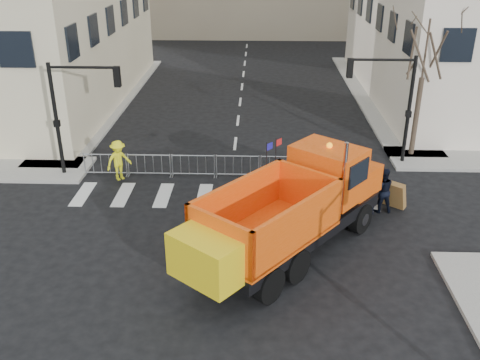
{
  "coord_description": "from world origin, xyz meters",
  "views": [
    {
      "loc": [
        1.2,
        -15.52,
        10.54
      ],
      "look_at": [
        0.59,
        2.5,
        2.19
      ],
      "focal_mm": 40.0,
      "sensor_mm": 36.0,
      "label": 1
    }
  ],
  "objects_px": {
    "cop_c": "(346,174)",
    "worker": "(119,160)",
    "cop_a": "(369,192)",
    "cop_b": "(382,190)",
    "plow_truck": "(290,209)",
    "newspaper_box": "(292,173)"
  },
  "relations": [
    {
      "from": "cop_b",
      "to": "cop_c",
      "type": "height_order",
      "value": "cop_b"
    },
    {
      "from": "newspaper_box",
      "to": "cop_c",
      "type": "bearing_deg",
      "value": -2.62
    },
    {
      "from": "plow_truck",
      "to": "cop_c",
      "type": "distance_m",
      "value": 6.12
    },
    {
      "from": "cop_b",
      "to": "worker",
      "type": "bearing_deg",
      "value": -14.8
    },
    {
      "from": "cop_a",
      "to": "cop_c",
      "type": "bearing_deg",
      "value": -91.9
    },
    {
      "from": "cop_a",
      "to": "newspaper_box",
      "type": "distance_m",
      "value": 3.9
    },
    {
      "from": "worker",
      "to": "cop_c",
      "type": "bearing_deg",
      "value": -45.96
    },
    {
      "from": "plow_truck",
      "to": "worker",
      "type": "height_order",
      "value": "plow_truck"
    },
    {
      "from": "cop_a",
      "to": "cop_b",
      "type": "height_order",
      "value": "cop_a"
    },
    {
      "from": "cop_c",
      "to": "newspaper_box",
      "type": "height_order",
      "value": "cop_c"
    },
    {
      "from": "plow_truck",
      "to": "cop_b",
      "type": "distance_m",
      "value": 5.32
    },
    {
      "from": "cop_c",
      "to": "newspaper_box",
      "type": "bearing_deg",
      "value": -80.11
    },
    {
      "from": "cop_b",
      "to": "cop_a",
      "type": "bearing_deg",
      "value": 24.51
    },
    {
      "from": "plow_truck",
      "to": "cop_c",
      "type": "relative_size",
      "value": 6.27
    },
    {
      "from": "cop_c",
      "to": "worker",
      "type": "bearing_deg",
      "value": -75.7
    },
    {
      "from": "plow_truck",
      "to": "cop_a",
      "type": "xyz_separation_m",
      "value": [
        3.4,
        3.12,
        -0.82
      ]
    },
    {
      "from": "plow_truck",
      "to": "cop_c",
      "type": "height_order",
      "value": "plow_truck"
    },
    {
      "from": "cop_a",
      "to": "worker",
      "type": "height_order",
      "value": "worker"
    },
    {
      "from": "cop_a",
      "to": "worker",
      "type": "relative_size",
      "value": 1.08
    },
    {
      "from": "plow_truck",
      "to": "cop_b",
      "type": "bearing_deg",
      "value": -10.3
    },
    {
      "from": "worker",
      "to": "cop_a",
      "type": "bearing_deg",
      "value": -57.2
    },
    {
      "from": "cop_c",
      "to": "cop_a",
      "type": "bearing_deg",
      "value": 32.53
    }
  ]
}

